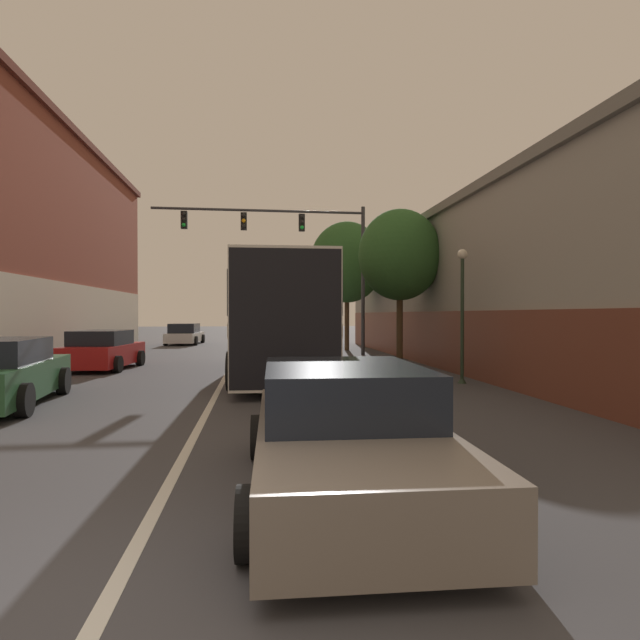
{
  "coord_description": "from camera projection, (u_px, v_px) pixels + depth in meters",
  "views": [
    {
      "loc": [
        1.01,
        -3.14,
        1.94
      ],
      "look_at": [
        2.82,
        11.38,
        1.78
      ],
      "focal_mm": 28.0,
      "sensor_mm": 36.0,
      "label": 1
    }
  ],
  "objects": [
    {
      "name": "parked_car_left_near",
      "position": [
        185.0,
        334.0,
        32.62
      ],
      "size": [
        2.23,
        4.65,
        1.36
      ],
      "rotation": [
        0.0,
        0.0,
        1.52
      ],
      "color": "silver",
      "rests_on": "ground_plane"
    },
    {
      "name": "parked_car_left_mid",
      "position": [
        103.0,
        351.0,
        17.68
      ],
      "size": [
        2.29,
        3.98,
        1.38
      ],
      "rotation": [
        0.0,
        0.0,
        1.49
      ],
      "color": "red",
      "rests_on": "ground_plane"
    },
    {
      "name": "traffic_signal_gantry",
      "position": [
        295.0,
        243.0,
        23.39
      ],
      "size": [
        9.9,
        0.36,
        7.09
      ],
      "color": "#333338",
      "rests_on": "ground_plane"
    },
    {
      "name": "building_right_storefront",
      "position": [
        528.0,
        286.0,
        19.45
      ],
      "size": [
        8.36,
        29.4,
        5.87
      ],
      "color": "#9E998E",
      "rests_on": "ground_plane"
    },
    {
      "name": "ground_plane",
      "position": [
        90.0,
        635.0,
        3.01
      ],
      "size": [
        160.0,
        160.0,
        0.0
      ],
      "primitive_type": "plane",
      "color": "#424247"
    },
    {
      "name": "lane_center_line",
      "position": [
        224.0,
        379.0,
        15.05
      ],
      "size": [
        0.14,
        36.26,
        0.01
      ],
      "color": "silver",
      "rests_on": "ground_plane"
    },
    {
      "name": "bus",
      "position": [
        280.0,
        315.0,
        15.92
      ],
      "size": [
        3.02,
        10.13,
        3.46
      ],
      "rotation": [
        0.0,
        0.0,
        1.55
      ],
      "color": "silver",
      "rests_on": "ground_plane"
    },
    {
      "name": "street_lamp",
      "position": [
        462.0,
        311.0,
        14.05
      ],
      "size": [
        0.28,
        0.28,
        3.79
      ],
      "color": "#233323",
      "rests_on": "ground_plane"
    },
    {
      "name": "street_tree_near",
      "position": [
        400.0,
        255.0,
        18.7
      ],
      "size": [
        3.11,
        2.8,
        5.9
      ],
      "color": "#4C3823",
      "rests_on": "ground_plane"
    },
    {
      "name": "street_tree_far",
      "position": [
        347.0,
        262.0,
        27.08
      ],
      "size": [
        4.0,
        3.6,
        6.99
      ],
      "color": "#4C3823",
      "rests_on": "ground_plane"
    },
    {
      "name": "hatchback_foreground",
      "position": [
        345.0,
        432.0,
        5.48
      ],
      "size": [
        2.26,
        4.52,
        1.37
      ],
      "rotation": [
        0.0,
        0.0,
        1.54
      ],
      "color": "slate",
      "rests_on": "ground_plane"
    }
  ]
}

